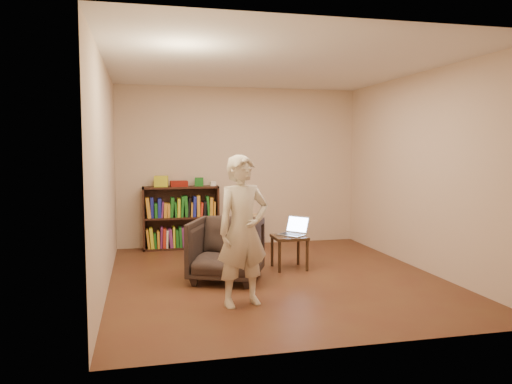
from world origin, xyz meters
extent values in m
plane|color=#4F2619|center=(0.00, 0.00, 0.00)|extent=(4.50, 4.50, 0.00)
plane|color=silver|center=(0.00, 0.00, 2.60)|extent=(4.50, 4.50, 0.00)
plane|color=beige|center=(0.00, 2.25, 1.30)|extent=(4.00, 0.00, 4.00)
plane|color=beige|center=(-2.00, 0.00, 1.30)|extent=(0.00, 4.50, 4.50)
plane|color=beige|center=(2.00, 0.00, 1.30)|extent=(0.00, 4.50, 4.50)
cube|color=black|center=(-1.58, 2.08, 0.50)|extent=(0.03, 0.30, 1.00)
cube|color=black|center=(-0.41, 2.08, 0.50)|extent=(0.03, 0.30, 1.00)
cube|color=black|center=(-0.99, 2.22, 0.50)|extent=(1.20, 0.02, 1.00)
cube|color=black|center=(-0.99, 2.08, 0.01)|extent=(1.20, 0.30, 0.03)
cube|color=black|center=(-0.99, 2.08, 0.50)|extent=(1.14, 0.30, 0.03)
cube|color=black|center=(-0.99, 2.08, 0.98)|extent=(1.20, 0.30, 0.03)
cube|color=yellow|center=(-1.30, 2.08, 1.09)|extent=(0.23, 0.18, 0.17)
cube|color=maroon|center=(-1.02, 2.07, 1.04)|extent=(0.27, 0.20, 0.09)
cube|color=#1B681F|center=(-0.70, 2.09, 1.07)|extent=(0.15, 0.15, 0.13)
cube|color=white|center=(-0.47, 2.10, 1.04)|extent=(0.10, 0.10, 0.07)
cube|color=tan|center=(0.11, 2.02, 0.50)|extent=(0.36, 0.36, 0.04)
cylinder|color=tan|center=(-0.03, 1.88, 0.24)|extent=(0.03, 0.03, 0.48)
cylinder|color=tan|center=(0.25, 1.88, 0.24)|extent=(0.03, 0.03, 0.48)
cylinder|color=tan|center=(-0.03, 2.16, 0.24)|extent=(0.03, 0.03, 0.48)
cylinder|color=tan|center=(0.25, 2.16, 0.24)|extent=(0.03, 0.03, 0.48)
imported|color=#302520|center=(-0.62, -0.01, 0.38)|extent=(1.07, 1.09, 0.76)
cube|color=black|center=(0.31, 0.40, 0.42)|extent=(0.43, 0.43, 0.04)
cylinder|color=black|center=(0.12, 0.21, 0.20)|extent=(0.04, 0.04, 0.40)
cylinder|color=black|center=(0.49, 0.21, 0.20)|extent=(0.04, 0.04, 0.40)
cylinder|color=black|center=(0.12, 0.58, 0.20)|extent=(0.04, 0.04, 0.40)
cylinder|color=black|center=(0.49, 0.58, 0.20)|extent=(0.04, 0.04, 0.40)
cube|color=#B5B6BA|center=(0.34, 0.41, 0.45)|extent=(0.40, 0.41, 0.02)
cube|color=black|center=(0.34, 0.41, 0.46)|extent=(0.29, 0.31, 0.00)
cube|color=#B5B6BA|center=(0.46, 0.51, 0.57)|extent=(0.29, 0.32, 0.23)
cube|color=#B6CCFF|center=(0.46, 0.51, 0.57)|extent=(0.24, 0.27, 0.19)
imported|color=beige|center=(-0.61, -0.99, 0.77)|extent=(0.64, 0.50, 1.54)
camera|label=1|loc=(-1.61, -5.89, 1.60)|focal=35.00mm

